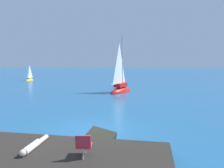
# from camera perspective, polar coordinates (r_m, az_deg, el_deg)

# --- Properties ---
(ground_plane) EXTENTS (160.00, 160.00, 0.00)m
(ground_plane) POSITION_cam_1_polar(r_m,az_deg,el_deg) (11.33, -5.29, -12.18)
(ground_plane) COLOR #236093
(shore_ledge) EXTENTS (8.16, 4.26, 0.50)m
(shore_ledge) POSITION_cam_1_polar(r_m,az_deg,el_deg) (7.97, -15.10, -18.76)
(shore_ledge) COLOR #2D2823
(shore_ledge) RESTS_ON ground
(boulder_seaward) EXTENTS (1.20, 1.16, 0.62)m
(boulder_seaward) POSITION_cam_1_polar(r_m,az_deg,el_deg) (9.62, -5.35, -15.65)
(boulder_seaward) COLOR #272A21
(boulder_seaward) RESTS_ON ground
(boulder_inland) EXTENTS (1.59, 1.81, 1.24)m
(boulder_inland) POSITION_cam_1_polar(r_m,az_deg,el_deg) (9.67, -3.62, -15.53)
(boulder_inland) COLOR #292A1F
(boulder_inland) RESTS_ON ground
(sailboat_near) EXTENTS (2.88, 3.71, 6.83)m
(sailboat_near) POSITION_cam_1_polar(r_m,az_deg,el_deg) (24.04, 2.24, -1.29)
(sailboat_near) COLOR red
(sailboat_near) RESTS_ON ground
(sailboat_far) EXTENTS (1.14, 1.86, 3.35)m
(sailboat_far) POSITION_cam_1_polar(r_m,az_deg,el_deg) (39.79, -20.65, 1.11)
(sailboat_far) COLOR yellow
(sailboat_far) RESTS_ON ground
(person_sunbather) EXTENTS (0.38, 1.76, 0.25)m
(person_sunbather) POSITION_cam_1_polar(r_m,az_deg,el_deg) (8.42, -19.71, -14.82)
(person_sunbather) COLOR white
(person_sunbather) RESTS_ON shore_ledge
(beach_chair) EXTENTS (0.51, 0.62, 0.80)m
(beach_chair) POSITION_cam_1_polar(r_m,az_deg,el_deg) (7.25, -7.37, -15.25)
(beach_chair) COLOR #E03342
(beach_chair) RESTS_ON shore_ledge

